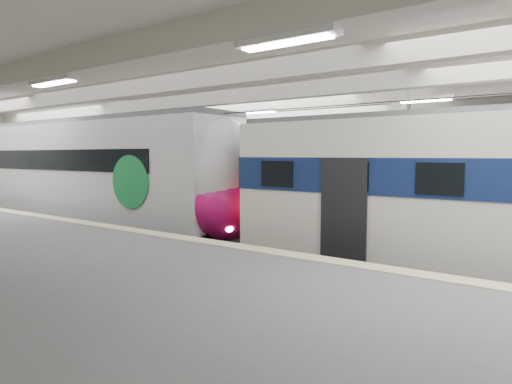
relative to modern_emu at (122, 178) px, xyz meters
The scene contains 4 objects.
station_hall 5.85m from the modern_emu, 17.48° to the right, with size 36.00×24.00×5.75m.
modern_emu is the anchor object (origin of this frame).
older_rer 13.71m from the modern_emu, ahead, with size 13.17×2.91×4.36m.
far_train 5.70m from the modern_emu, 105.29° to the left, with size 13.73×3.03×4.38m.
Camera 1 is at (9.21, -11.34, 3.31)m, focal length 30.00 mm.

